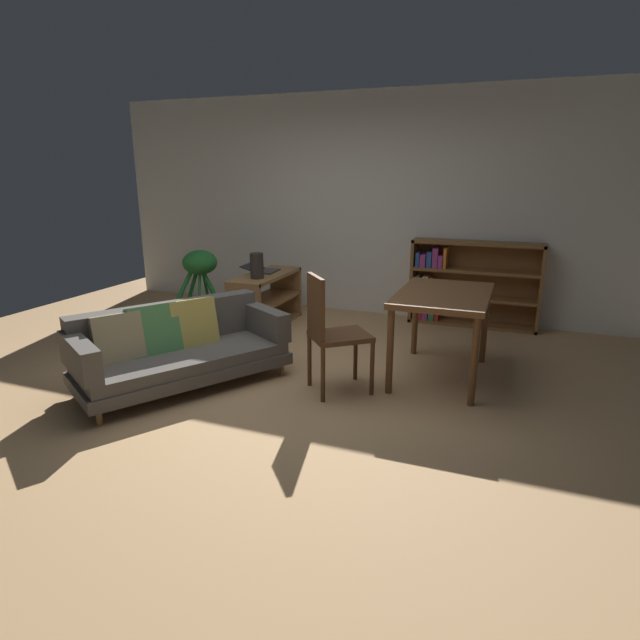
# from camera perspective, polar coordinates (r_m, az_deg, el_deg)

# --- Properties ---
(ground_plane) EXTENTS (8.16, 8.16, 0.00)m
(ground_plane) POSITION_cam_1_polar(r_m,az_deg,el_deg) (4.56, -5.84, -7.04)
(ground_plane) COLOR tan
(back_wall_panel) EXTENTS (6.80, 0.10, 2.70)m
(back_wall_panel) POSITION_cam_1_polar(r_m,az_deg,el_deg) (6.72, 4.49, 12.31)
(back_wall_panel) COLOR silver
(back_wall_panel) RESTS_ON ground_plane
(fabric_couch) EXTENTS (1.55, 1.88, 0.71)m
(fabric_couch) POSITION_cam_1_polar(r_m,az_deg,el_deg) (4.63, -15.40, -2.82)
(fabric_couch) COLOR olive
(fabric_couch) RESTS_ON ground_plane
(media_console) EXTENTS (0.42, 1.12, 0.62)m
(media_console) POSITION_cam_1_polar(r_m,az_deg,el_deg) (6.18, -5.88, 2.20)
(media_console) COLOR olive
(media_console) RESTS_ON ground_plane
(open_laptop) EXTENTS (0.41, 0.34, 0.07)m
(open_laptop) POSITION_cam_1_polar(r_m,az_deg,el_deg) (6.27, -6.33, 5.47)
(open_laptop) COLOR #333338
(open_laptop) RESTS_ON media_console
(desk_speaker) EXTENTS (0.15, 0.15, 0.28)m
(desk_speaker) POSITION_cam_1_polar(r_m,az_deg,el_deg) (5.84, -6.90, 5.90)
(desk_speaker) COLOR #2D2823
(desk_speaker) RESTS_ON media_console
(potted_floor_plant) EXTENTS (0.44, 0.51, 0.85)m
(potted_floor_plant) POSITION_cam_1_polar(r_m,az_deg,el_deg) (6.54, -12.87, 4.37)
(potted_floor_plant) COLOR #9E9389
(potted_floor_plant) RESTS_ON ground_plane
(dining_table) EXTENTS (0.76, 1.14, 0.77)m
(dining_table) POSITION_cam_1_polar(r_m,az_deg,el_deg) (4.63, 13.29, 1.84)
(dining_table) COLOR brown
(dining_table) RESTS_ON ground_plane
(dining_chair_near) EXTENTS (0.60, 0.59, 0.99)m
(dining_chair_near) POSITION_cam_1_polar(r_m,az_deg,el_deg) (4.22, 1.19, -0.99)
(dining_chair_near) COLOR #56351E
(dining_chair_near) RESTS_ON ground_plane
(bookshelf) EXTENTS (1.47, 0.29, 1.00)m
(bookshelf) POSITION_cam_1_polar(r_m,az_deg,el_deg) (6.41, 15.61, 3.84)
(bookshelf) COLOR brown
(bookshelf) RESTS_ON ground_plane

